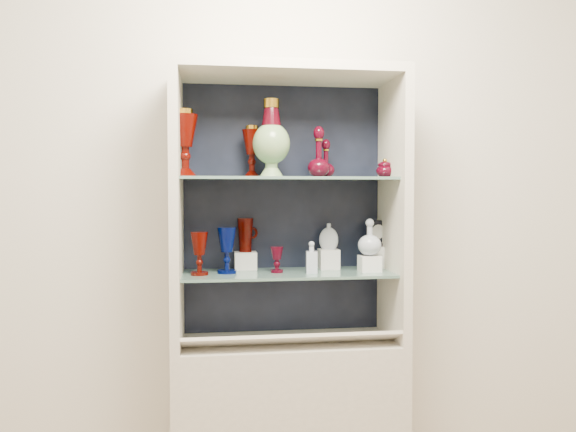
{
  "coord_description": "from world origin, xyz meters",
  "views": [
    {
      "loc": [
        -0.33,
        -0.9,
        1.4
      ],
      "look_at": [
        0.0,
        1.53,
        1.3
      ],
      "focal_mm": 35.0,
      "sensor_mm": 36.0,
      "label": 1
    }
  ],
  "objects": [
    {
      "name": "lidded_bowl",
      "position": [
        0.44,
        1.54,
        1.51
      ],
      "size": [
        0.08,
        0.08,
        0.09
      ],
      "primitive_type": null,
      "rotation": [
        0.0,
        0.0,
        -0.05
      ],
      "color": "#470312",
      "rests_on": "shelf_upper"
    },
    {
      "name": "riser_clear_round_decanter",
      "position": [
        0.37,
        1.52,
        1.08
      ],
      "size": [
        0.09,
        0.09,
        0.07
      ],
      "primitive_type": "cube",
      "color": "silver",
      "rests_on": "shelf_lower"
    },
    {
      "name": "flat_flask",
      "position": [
        0.2,
        1.63,
        1.2
      ],
      "size": [
        0.09,
        0.06,
        0.12
      ],
      "primitive_type": null,
      "rotation": [
        0.0,
        0.0,
        -0.27
      ],
      "color": "#AEB6C2",
      "rests_on": "riser_flat_flask"
    },
    {
      "name": "label_card_1",
      "position": [
        0.03,
        1.42,
        0.8
      ],
      "size": [
        0.1,
        0.06,
        0.03
      ],
      "primitive_type": "cube",
      "rotation": [
        -0.44,
        0.0,
        0.0
      ],
      "color": "white",
      "rests_on": "label_ledge"
    },
    {
      "name": "riser_cameo_medallion",
      "position": [
        0.44,
        1.64,
        1.1
      ],
      "size": [
        0.08,
        0.08,
        0.1
      ],
      "primitive_type": "cube",
      "color": "silver",
      "rests_on": "shelf_lower"
    },
    {
      "name": "shelf_upper",
      "position": [
        0.0,
        1.55,
        1.46
      ],
      "size": [
        0.92,
        0.34,
        0.01
      ],
      "primitive_type": "cube",
      "color": "slate",
      "rests_on": "cabinet_side_left"
    },
    {
      "name": "riser_ruby_pitcher",
      "position": [
        -0.18,
        1.67,
        1.09
      ],
      "size": [
        0.1,
        0.1,
        0.08
      ],
      "primitive_type": "cube",
      "color": "silver",
      "rests_on": "shelf_lower"
    },
    {
      "name": "clear_round_decanter",
      "position": [
        0.37,
        1.52,
        1.2
      ],
      "size": [
        0.11,
        0.11,
        0.16
      ],
      "primitive_type": null,
      "rotation": [
        0.0,
        0.0,
        0.07
      ],
      "color": "#A8B2C2",
      "rests_on": "riser_clear_round_decanter"
    },
    {
      "name": "pedestal_lamp_left",
      "position": [
        -0.44,
        1.5,
        1.61
      ],
      "size": [
        0.12,
        0.12,
        0.28
      ],
      "primitive_type": null,
      "rotation": [
        0.0,
        0.0,
        0.15
      ],
      "color": "#410500",
      "rests_on": "shelf_upper"
    },
    {
      "name": "cabinet_back_panel",
      "position": [
        0.0,
        1.72,
        1.32
      ],
      "size": [
        0.98,
        0.02,
        1.15
      ],
      "primitive_type": "cube",
      "color": "black",
      "rests_on": "cabinet_base"
    },
    {
      "name": "cabinet_side_right",
      "position": [
        0.48,
        1.53,
        1.32
      ],
      "size": [
        0.04,
        0.4,
        1.15
      ],
      "primitive_type": "cube",
      "color": "beige",
      "rests_on": "cabinet_base"
    },
    {
      "name": "cobalt_goblet",
      "position": [
        -0.27,
        1.55,
        1.15
      ],
      "size": [
        0.09,
        0.09,
        0.2
      ],
      "primitive_type": null,
      "rotation": [
        0.0,
        0.0,
        -0.05
      ],
      "color": "#000946",
      "rests_on": "shelf_lower"
    },
    {
      "name": "wall_back",
      "position": [
        0.0,
        1.75,
        1.4
      ],
      "size": [
        3.5,
        0.02,
        2.8
      ],
      "primitive_type": "cube",
      "color": "silver",
      "rests_on": "ground"
    },
    {
      "name": "ruby_decanter_a",
      "position": [
        0.13,
        1.52,
        1.59
      ],
      "size": [
        0.12,
        0.12,
        0.25
      ],
      "primitive_type": null,
      "rotation": [
        0.0,
        0.0,
        0.27
      ],
      "color": "#470312",
      "rests_on": "shelf_upper"
    },
    {
      "name": "label_card_0",
      "position": [
        0.27,
        1.42,
        0.8
      ],
      "size": [
        0.1,
        0.06,
        0.03
      ],
      "primitive_type": "cube",
      "rotation": [
        -0.44,
        0.0,
        0.0
      ],
      "color": "white",
      "rests_on": "label_ledge"
    },
    {
      "name": "cameo_medallion",
      "position": [
        0.44,
        1.64,
        1.21
      ],
      "size": [
        0.11,
        0.05,
        0.13
      ],
      "primitive_type": null,
      "rotation": [
        0.0,
        0.0,
        0.1
      ],
      "color": "black",
      "rests_on": "riser_cameo_medallion"
    },
    {
      "name": "shelf_lower",
      "position": [
        0.0,
        1.55,
        1.04
      ],
      "size": [
        0.92,
        0.34,
        0.01
      ],
      "primitive_type": "cube",
      "color": "slate",
      "rests_on": "cabinet_side_left"
    },
    {
      "name": "cabinet_top_cap",
      "position": [
        0.0,
        1.53,
        1.92
      ],
      "size": [
        1.0,
        0.4,
        0.04
      ],
      "primitive_type": "cube",
      "color": "beige",
      "rests_on": "cabinet_side_left"
    },
    {
      "name": "ruby_goblet_tall",
      "position": [
        -0.38,
        1.52,
        1.14
      ],
      "size": [
        0.1,
        0.1,
        0.18
      ],
      "primitive_type": null,
      "rotation": [
        0.0,
        0.0,
        0.37
      ],
      "color": "#410500",
      "rests_on": "shelf_lower"
    },
    {
      "name": "label_ledge",
      "position": [
        0.0,
        1.42,
        0.78
      ],
      "size": [
        0.92,
        0.17,
        0.09
      ],
      "primitive_type": "cube",
      "rotation": [
        -0.44,
        0.0,
        0.0
      ],
      "color": "beige",
      "rests_on": "cabinet_base"
    },
    {
      "name": "riser_flat_flask",
      "position": [
        0.2,
        1.63,
        1.09
      ],
      "size": [
        0.09,
        0.09,
        0.09
      ],
      "primitive_type": "cube",
      "color": "silver",
      "rests_on": "shelf_lower"
    },
    {
      "name": "ruby_pitcher",
      "position": [
        -0.18,
        1.67,
        1.21
      ],
      "size": [
        0.14,
        0.11,
        0.16
      ],
      "primitive_type": null,
      "rotation": [
        0.0,
        0.0,
        0.41
      ],
      "color": "#410500",
      "rests_on": "riser_ruby_pitcher"
    },
    {
      "name": "ruby_goblet_small",
      "position": [
        -0.05,
        1.54,
        1.11
      ],
      "size": [
        0.07,
        0.07,
        0.11
      ],
      "primitive_type": null,
      "rotation": [
        0.0,
        0.0,
        -0.31
      ],
      "color": "#470312",
      "rests_on": "shelf_lower"
    },
    {
      "name": "enamel_urn",
      "position": [
        -0.08,
        1.5,
        1.64
      ],
      "size": [
        0.2,
        0.2,
        0.33
      ],
      "primitive_type": null,
      "rotation": [
        0.0,
        0.0,
        -0.29
      ],
      "color": "#074D25",
      "rests_on": "shelf_upper"
    },
    {
      "name": "ruby_decanter_b",
      "position": [
        0.18,
        1.6,
        1.56
      ],
      "size": [
        0.09,
        0.09,
        0.18
      ],
      "primitive_type": null,
      "rotation": [
        0.0,
        0.0,
        0.2
      ],
      "color": "#470312",
      "rests_on": "shelf_upper"
    },
    {
      "name": "pedestal_lamp_right",
      "position": [
        -0.15,
        1.61,
        1.59
      ],
      "size": [
        0.11,
        0.11,
        0.23
      ],
      "primitive_type": null,
      "rotation": [
        0.0,
        0.0,
        -0.3
      ],
      "color": "#410500",
      "rests_on": "shelf_upper"
    },
    {
      "name": "cabinet_side_left",
      "position": [
        -0.48,
        1.53,
        1.32
      ],
      "size": [
        0.04,
        0.4,
        1.15
      ],
      "primitive_type": "cube",
      "color": "beige",
      "rests_on": "cabinet_base"
    },
    {
      "name": "cabinet_base",
      "position": [
        0.0,
        1.53,
        0.38
      ],
      "size": [
        1.0,
        0.4,
        0.75
      ],
      "primitive_type": "cube",
      "color": "beige",
      "rests_on": "ground"
    },
    {
      "name": "clear_square_bottle",
      "position": [
        0.1,
        1.51,
        1.12
      ],
      "size": [
        0.05,
        0.05,
        0.14
      ],
      "primitive_type": null,
      "rotation": [
        0.0,
        0.0,
        -0.08
      ],
      "color": "#A8B2C2",
      "rests_on": "shelf_lower"
    }
  ]
}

